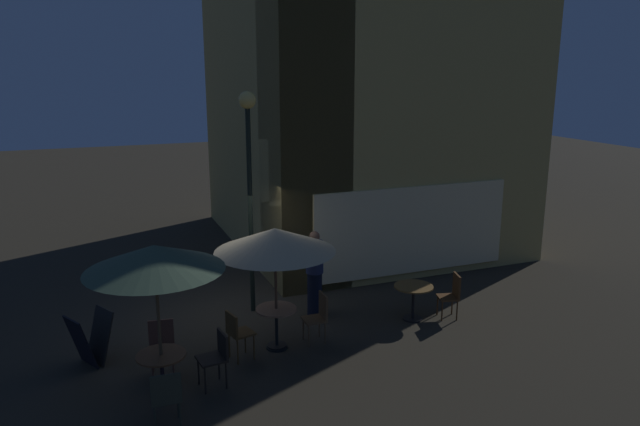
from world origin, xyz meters
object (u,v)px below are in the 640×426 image
at_px(cafe_chair_2, 217,354).
at_px(cafe_chair_4, 166,395).
at_px(cafe_chair_1, 319,314).
at_px(cafe_table_2, 413,294).
at_px(cafe_chair_5, 452,292).
at_px(cafe_table_0, 276,319).
at_px(patio_umbrella_0, 275,240).
at_px(patron_standing_0, 315,273).
at_px(cafe_chair_0, 237,331).
at_px(patio_umbrella_1, 154,259).
at_px(cafe_table_1, 162,366).
at_px(street_lamp_near_corner, 249,159).
at_px(menu_sandwich_board, 91,339).
at_px(cafe_chair_3, 162,342).

relative_size(cafe_chair_2, cafe_chair_4, 1.00).
bearing_deg(cafe_chair_1, cafe_table_2, -172.25).
bearing_deg(cafe_chair_5, cafe_table_0, 15.10).
bearing_deg(patio_umbrella_0, patron_standing_0, 44.18).
xyz_separation_m(cafe_table_0, cafe_chair_0, (-0.78, -0.19, -0.02)).
relative_size(cafe_chair_0, cafe_chair_4, 0.99).
xyz_separation_m(cafe_chair_0, cafe_chair_1, (1.60, 0.17, -0.00)).
bearing_deg(patio_umbrella_0, patio_umbrella_1, -154.48).
height_order(cafe_chair_4, patron_standing_0, patron_standing_0).
relative_size(cafe_chair_1, cafe_chair_5, 1.00).
relative_size(cafe_table_1, cafe_chair_1, 0.81).
bearing_deg(cafe_chair_0, cafe_table_2, -7.81).
distance_m(street_lamp_near_corner, menu_sandwich_board, 4.43).
height_order(cafe_table_2, cafe_chair_1, cafe_chair_1).
xyz_separation_m(cafe_table_2, cafe_chair_4, (-5.18, -2.08, -0.00)).
relative_size(cafe_chair_0, cafe_chair_2, 0.99).
bearing_deg(patron_standing_0, cafe_chair_2, -92.46).
xyz_separation_m(menu_sandwich_board, cafe_table_1, (1.00, -1.61, 0.09)).
bearing_deg(cafe_chair_5, cafe_chair_0, 17.56).
xyz_separation_m(cafe_table_1, cafe_table_2, (5.14, 1.24, -0.02)).
xyz_separation_m(cafe_table_1, cafe_chair_1, (2.99, 1.01, -0.01)).
distance_m(street_lamp_near_corner, patio_umbrella_0, 2.19).
relative_size(cafe_table_2, cafe_chair_0, 0.89).
bearing_deg(patron_standing_0, cafe_table_1, -99.32).
bearing_deg(cafe_chair_3, patio_umbrella_0, 101.45).
xyz_separation_m(patio_umbrella_0, cafe_chair_1, (0.82, -0.02, -1.51)).
bearing_deg(cafe_chair_2, cafe_table_0, -151.49).
bearing_deg(street_lamp_near_corner, menu_sandwich_board, -158.54).
relative_size(patio_umbrella_1, cafe_chair_3, 2.75).
distance_m(cafe_table_1, cafe_table_2, 5.29).
height_order(cafe_chair_1, patron_standing_0, patron_standing_0).
bearing_deg(patio_umbrella_0, cafe_chair_5, -0.08).
relative_size(menu_sandwich_board, cafe_chair_2, 1.03).
xyz_separation_m(patio_umbrella_1, cafe_chair_4, (-0.04, -0.83, -1.75)).
height_order(cafe_table_2, cafe_chair_3, cafe_chair_3).
xyz_separation_m(patio_umbrella_0, cafe_chair_4, (-2.21, -1.87, -1.51)).
distance_m(cafe_table_0, patio_umbrella_1, 2.96).
distance_m(menu_sandwich_board, cafe_chair_1, 4.04).
distance_m(street_lamp_near_corner, cafe_chair_4, 5.12).
distance_m(cafe_chair_3, cafe_chair_4, 1.71).
xyz_separation_m(patio_umbrella_1, cafe_chair_1, (2.99, 1.01, -1.74)).
bearing_deg(cafe_chair_0, patron_standing_0, 20.47).
relative_size(street_lamp_near_corner, cafe_chair_4, 5.06).
xyz_separation_m(menu_sandwich_board, patron_standing_0, (4.36, 0.58, 0.43)).
relative_size(menu_sandwich_board, cafe_table_0, 1.19).
relative_size(cafe_table_1, cafe_chair_0, 0.85).
height_order(street_lamp_near_corner, menu_sandwich_board, street_lamp_near_corner).
height_order(menu_sandwich_board, cafe_chair_4, menu_sandwich_board).
bearing_deg(patio_umbrella_1, cafe_chair_2, 7.10).
relative_size(cafe_chair_1, patron_standing_0, 0.52).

